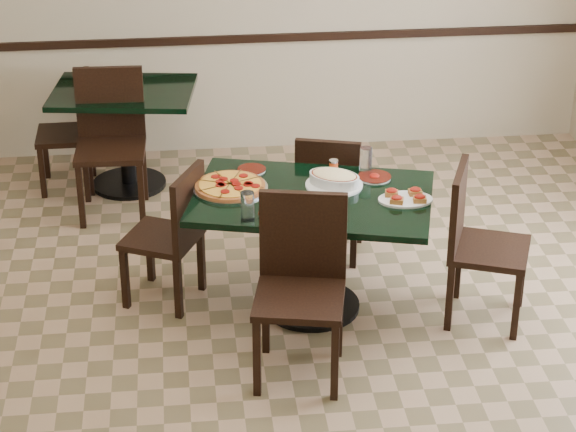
{
  "coord_description": "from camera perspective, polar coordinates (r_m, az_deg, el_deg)",
  "views": [
    {
      "loc": [
        -0.7,
        -5.44,
        3.55
      ],
      "look_at": [
        -0.11,
        0.0,
        0.77
      ],
      "focal_mm": 70.0,
      "sensor_mm": 36.0,
      "label": 1
    }
  ],
  "objects": [
    {
      "name": "pepper_shaker",
      "position": [
        6.67,
        2.33,
        2.5
      ],
      "size": [
        0.05,
        0.05,
        0.09
      ],
      "color": "#BC3514",
      "rests_on": "main_table"
    },
    {
      "name": "chair_far",
      "position": [
        7.09,
        2.11,
        1.29
      ],
      "size": [
        0.5,
        0.5,
        0.87
      ],
      "rotation": [
        0.0,
        0.0,
        2.87
      ],
      "color": "black",
      "rests_on": "floor"
    },
    {
      "name": "side_plate_near",
      "position": [
        6.19,
        -0.58,
        0.08
      ],
      "size": [
        0.21,
        0.21,
        0.02
      ],
      "rotation": [
        0.0,
        0.0,
        -0.43
      ],
      "color": "silver",
      "rests_on": "main_table"
    },
    {
      "name": "bruschetta_platter",
      "position": [
        6.38,
        5.99,
        0.96
      ],
      "size": [
        0.32,
        0.23,
        0.05
      ],
      "rotation": [
        0.0,
        0.0,
        -0.03
      ],
      "color": "silver",
      "rests_on": "main_table"
    },
    {
      "name": "water_glass_b",
      "position": [
        6.12,
        -2.07,
        0.5
      ],
      "size": [
        0.08,
        0.08,
        0.16
      ],
      "primitive_type": "cylinder",
      "color": "white",
      "rests_on": "main_table"
    },
    {
      "name": "lasagna_casserole",
      "position": [
        6.52,
        2.36,
        1.9
      ],
      "size": [
        0.36,
        0.34,
        0.09
      ],
      "rotation": [
        0.0,
        0.0,
        -0.54
      ],
      "color": "silver",
      "rests_on": "main_table"
    },
    {
      "name": "chair_near",
      "position": [
        5.97,
        0.67,
        -3.05
      ],
      "size": [
        0.55,
        0.55,
        1.0
      ],
      "rotation": [
        0.0,
        0.0,
        -0.2
      ],
      "color": "black",
      "rests_on": "floor"
    },
    {
      "name": "back_chair_left",
      "position": [
        8.24,
        -10.77,
        4.52
      ],
      "size": [
        0.4,
        0.4,
        0.85
      ],
      "rotation": [
        0.0,
        0.0,
        -1.56
      ],
      "color": "black",
      "rests_on": "floor"
    },
    {
      "name": "bread_basket",
      "position": [
        6.17,
        1.53,
        0.3
      ],
      "size": [
        0.2,
        0.14,
        0.09
      ],
      "rotation": [
        0.0,
        0.0,
        -0.0
      ],
      "color": "brown",
      "rests_on": "main_table"
    },
    {
      "name": "napkin_setting",
      "position": [
        6.12,
        -0.15,
        -0.29
      ],
      "size": [
        0.21,
        0.21,
        0.01
      ],
      "rotation": [
        0.0,
        0.0,
        -0.46
      ],
      "color": "silver",
      "rests_on": "main_table"
    },
    {
      "name": "chair_left",
      "position": [
        6.65,
        -5.83,
        -0.7
      ],
      "size": [
        0.54,
        0.54,
        0.87
      ],
      "rotation": [
        0.0,
        0.0,
        -2.01
      ],
      "color": "black",
      "rests_on": "floor"
    },
    {
      "name": "side_plate_far_r",
      "position": [
        6.65,
        4.41,
        1.99
      ],
      "size": [
        0.2,
        0.2,
        0.03
      ],
      "rotation": [
        0.0,
        0.0,
        -0.5
      ],
      "color": "silver",
      "rests_on": "main_table"
    },
    {
      "name": "room_shell",
      "position": [
        7.75,
        7.09,
        8.81
      ],
      "size": [
        5.5,
        5.5,
        5.5
      ],
      "color": "silver",
      "rests_on": "floor"
    },
    {
      "name": "chair_right",
      "position": [
        6.53,
        9.5,
        -1.03
      ],
      "size": [
        0.57,
        0.57,
        0.94
      ],
      "rotation": [
        0.0,
        0.0,
        1.2
      ],
      "color": "black",
      "rests_on": "floor"
    },
    {
      "name": "floor",
      "position": [
        6.54,
        0.98,
        -5.99
      ],
      "size": [
        5.5,
        5.5,
        0.0
      ],
      "primitive_type": "plane",
      "color": "#927254",
      "rests_on": "ground"
    },
    {
      "name": "pepperoni_pizza",
      "position": [
        6.5,
        -2.96,
        1.53
      ],
      "size": [
        0.44,
        0.44,
        0.04
      ],
      "rotation": [
        0.0,
        0.0,
        -0.38
      ],
      "color": "silver",
      "rests_on": "main_table"
    },
    {
      "name": "water_glass_a",
      "position": [
        6.69,
        3.97,
        2.84
      ],
      "size": [
        0.07,
        0.07,
        0.16
      ],
      "primitive_type": "cylinder",
      "color": "white",
      "rests_on": "main_table"
    },
    {
      "name": "back_table",
      "position": [
        8.17,
        -8.29,
        4.89
      ],
      "size": [
        1.08,
        0.85,
        0.75
      ],
      "rotation": [
        0.0,
        0.0,
        -0.14
      ],
      "color": "black",
      "rests_on": "floor"
    },
    {
      "name": "main_table",
      "position": [
        6.51,
        1.24,
        -0.38
      ],
      "size": [
        1.53,
        1.18,
        0.75
      ],
      "rotation": [
        0.0,
        0.0,
        -0.25
      ],
      "color": "black",
      "rests_on": "floor"
    },
    {
      "name": "back_chair_near",
      "position": [
        7.83,
        -9.0,
        4.18
      ],
      "size": [
        0.48,
        0.48,
        1.0
      ],
      "rotation": [
        0.0,
        0.0,
        -0.03
      ],
      "color": "black",
      "rests_on": "floor"
    },
    {
      "name": "side_plate_far_l",
      "position": [
        6.73,
        -1.86,
        2.37
      ],
      "size": [
        0.17,
        0.17,
        0.02
      ],
      "rotation": [
        0.0,
        0.0,
        -0.14
      ],
      "color": "silver",
      "rests_on": "main_table"
    }
  ]
}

